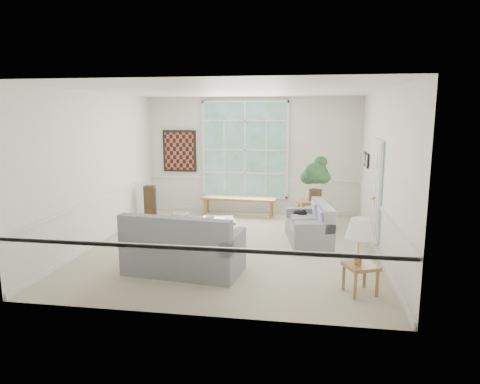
% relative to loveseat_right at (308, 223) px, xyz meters
% --- Properties ---
extents(floor, '(5.50, 6.00, 0.01)m').
position_rel_loveseat_right_xyz_m(floor, '(-1.46, -0.51, -0.41)').
color(floor, '#AEA78D').
rests_on(floor, ground).
extents(ceiling, '(5.50, 6.00, 0.02)m').
position_rel_loveseat_right_xyz_m(ceiling, '(-1.46, -0.51, 2.60)').
color(ceiling, white).
rests_on(ceiling, ground).
extents(wall_back, '(5.50, 0.02, 3.00)m').
position_rel_loveseat_right_xyz_m(wall_back, '(-1.46, 2.49, 1.10)').
color(wall_back, white).
rests_on(wall_back, ground).
extents(wall_front, '(5.50, 0.02, 3.00)m').
position_rel_loveseat_right_xyz_m(wall_front, '(-1.46, -3.51, 1.10)').
color(wall_front, white).
rests_on(wall_front, ground).
extents(wall_left, '(0.02, 6.00, 3.00)m').
position_rel_loveseat_right_xyz_m(wall_left, '(-4.21, -0.51, 1.10)').
color(wall_left, white).
rests_on(wall_left, ground).
extents(wall_right, '(0.02, 6.00, 3.00)m').
position_rel_loveseat_right_xyz_m(wall_right, '(1.29, -0.51, 1.10)').
color(wall_right, white).
rests_on(wall_right, ground).
extents(window_back, '(2.30, 0.08, 2.40)m').
position_rel_loveseat_right_xyz_m(window_back, '(-1.66, 2.45, 1.25)').
color(window_back, white).
rests_on(window_back, wall_back).
extents(entry_door, '(0.08, 0.90, 2.10)m').
position_rel_loveseat_right_xyz_m(entry_door, '(1.25, 0.09, 0.65)').
color(entry_door, white).
rests_on(entry_door, floor).
extents(door_sidelight, '(0.08, 0.26, 1.90)m').
position_rel_loveseat_right_xyz_m(door_sidelight, '(1.25, -0.54, 0.75)').
color(door_sidelight, white).
rests_on(door_sidelight, wall_right).
extents(wall_art, '(0.90, 0.06, 1.10)m').
position_rel_loveseat_right_xyz_m(wall_art, '(-3.41, 2.44, 1.20)').
color(wall_art, '#5E281E').
rests_on(wall_art, wall_back).
extents(wall_frame_near, '(0.04, 0.26, 0.32)m').
position_rel_loveseat_right_xyz_m(wall_frame_near, '(1.25, 1.24, 1.15)').
color(wall_frame_near, black).
rests_on(wall_frame_near, wall_right).
extents(wall_frame_far, '(0.04, 0.26, 0.32)m').
position_rel_loveseat_right_xyz_m(wall_frame_far, '(1.25, 1.64, 1.15)').
color(wall_frame_far, black).
rests_on(wall_frame_far, wall_right).
extents(loveseat_right, '(1.00, 1.59, 0.80)m').
position_rel_loveseat_right_xyz_m(loveseat_right, '(0.00, 0.00, 0.00)').
color(loveseat_right, gray).
rests_on(loveseat_right, floor).
extents(loveseat_front, '(1.96, 1.17, 1.00)m').
position_rel_loveseat_right_xyz_m(loveseat_front, '(-2.03, -1.99, 0.10)').
color(loveseat_front, gray).
rests_on(loveseat_front, floor).
extents(coffee_table, '(1.24, 0.91, 0.41)m').
position_rel_loveseat_right_xyz_m(coffee_table, '(-2.07, -0.13, -0.19)').
color(coffee_table, olive).
rests_on(coffee_table, floor).
extents(pewter_bowl, '(0.32, 0.32, 0.08)m').
position_rel_loveseat_right_xyz_m(pewter_bowl, '(-2.05, -0.07, 0.05)').
color(pewter_bowl, '#9E9EA3').
rests_on(pewter_bowl, coffee_table).
extents(window_bench, '(1.95, 0.50, 0.45)m').
position_rel_loveseat_right_xyz_m(window_bench, '(-1.77, 2.08, -0.18)').
color(window_bench, olive).
rests_on(window_bench, floor).
extents(end_table, '(0.73, 0.73, 0.62)m').
position_rel_loveseat_right_xyz_m(end_table, '(0.08, 1.28, -0.09)').
color(end_table, olive).
rests_on(end_table, floor).
extents(houseplant, '(0.75, 0.75, 1.03)m').
position_rel_loveseat_right_xyz_m(houseplant, '(0.14, 1.21, 0.73)').
color(houseplant, '#2A512B').
rests_on(houseplant, end_table).
extents(side_table, '(0.56, 0.56, 0.44)m').
position_rel_loveseat_right_xyz_m(side_table, '(0.74, -2.45, -0.18)').
color(side_table, olive).
rests_on(side_table, floor).
extents(table_lamp, '(0.55, 0.55, 0.68)m').
position_rel_loveseat_right_xyz_m(table_lamp, '(0.69, -2.45, 0.38)').
color(table_lamp, silver).
rests_on(table_lamp, side_table).
extents(pet_bed, '(0.51, 0.51, 0.13)m').
position_rel_loveseat_right_xyz_m(pet_bed, '(-3.18, 1.60, -0.34)').
color(pet_bed, gray).
rests_on(pet_bed, floor).
extents(floor_speaker, '(0.28, 0.23, 0.84)m').
position_rel_loveseat_right_xyz_m(floor_speaker, '(-3.86, 1.33, 0.02)').
color(floor_speaker, '#382615').
rests_on(floor_speaker, floor).
extents(cat, '(0.32, 0.24, 0.14)m').
position_rel_loveseat_right_xyz_m(cat, '(-0.17, 0.50, 0.08)').
color(cat, black).
rests_on(cat, loveseat_right).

